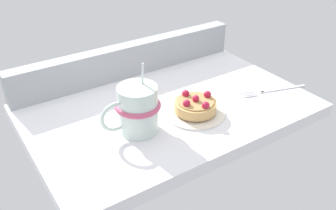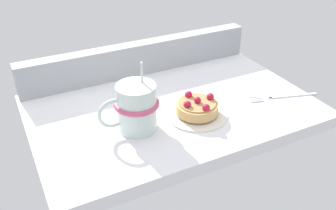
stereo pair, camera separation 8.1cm
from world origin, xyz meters
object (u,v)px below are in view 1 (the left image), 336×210
object	(u,v)px
raspberry_tart	(195,105)
dessert_fork	(273,90)
dessert_plate	(195,112)
coffee_mug	(137,109)

from	to	relation	value
raspberry_tart	dessert_fork	distance (cm)	23.43
dessert_plate	dessert_fork	bearing A→B (deg)	-5.74
dessert_plate	dessert_fork	size ratio (longest dim) A/B	0.79
raspberry_tart	dessert_fork	size ratio (longest dim) A/B	0.55
dessert_plate	dessert_fork	distance (cm)	23.33
raspberry_tart	coffee_mug	bearing A→B (deg)	174.24
coffee_mug	dessert_fork	distance (cm)	37.98
dessert_plate	raspberry_tart	size ratio (longest dim) A/B	1.45
dessert_plate	raspberry_tart	xyz separation A→B (cm)	(-0.00, -0.01, 1.93)
dessert_fork	dessert_plate	bearing A→B (deg)	174.26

